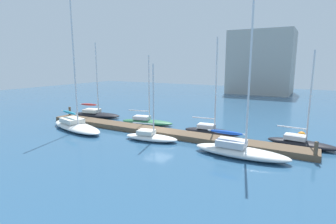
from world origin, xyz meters
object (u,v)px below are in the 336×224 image
sailboat_6 (301,142)px  harbor_building_distant (261,63)px  sailboat_4 (211,130)px  mooring_buoy_orange (302,135)px  sailboat_1 (76,125)px  sailboat_5 (239,150)px  sailboat_0 (96,114)px  sailboat_3 (151,136)px  sailboat_2 (146,121)px

sailboat_6 → harbor_building_distant: 43.88m
sailboat_4 → harbor_building_distant: harbor_building_distant is taller
sailboat_6 → mooring_buoy_orange: bearing=98.4°
sailboat_1 → sailboat_5: size_ratio=1.18×
sailboat_0 → mooring_buoy_orange: size_ratio=12.78×
sailboat_3 → sailboat_5: size_ratio=0.61×
sailboat_1 → sailboat_3: 9.41m
sailboat_2 → harbor_building_distant: 42.23m
sailboat_5 → mooring_buoy_orange: size_ratio=15.37×
sailboat_5 → harbor_building_distant: harbor_building_distant is taller
sailboat_0 → sailboat_6: size_ratio=1.18×
harbor_building_distant → sailboat_4: bearing=-85.6°
sailboat_6 → mooring_buoy_orange: sailboat_6 is taller
sailboat_4 → sailboat_5: 6.58m
sailboat_6 → sailboat_4: bearing=-174.3°
sailboat_3 → harbor_building_distant: size_ratio=0.49×
sailboat_4 → sailboat_6: sailboat_4 is taller
sailboat_2 → sailboat_6: sailboat_6 is taller
sailboat_0 → sailboat_4: 16.66m
mooring_buoy_orange → sailboat_3: bearing=-148.6°
sailboat_1 → sailboat_3: (9.39, 0.63, -0.15)m
sailboat_6 → sailboat_1: bearing=-160.4°
sailboat_0 → sailboat_2: size_ratio=1.22×
sailboat_0 → mooring_buoy_orange: (24.78, 2.05, -0.12)m
sailboat_4 → mooring_buoy_orange: (8.14, 2.73, -0.12)m
harbor_building_distant → sailboat_0: bearing=-108.1°
sailboat_6 → sailboat_5: bearing=-123.1°
sailboat_2 → harbor_building_distant: bearing=71.3°
sailboat_0 → harbor_building_distant: 43.80m
sailboat_6 → mooring_buoy_orange: size_ratio=10.82×
sailboat_1 → sailboat_5: bearing=15.2°
sailboat_1 → sailboat_4: (13.60, 5.43, -0.07)m
harbor_building_distant → sailboat_6: bearing=-74.6°
sailboat_0 → harbor_building_distant: (13.42, 41.14, 6.76)m
sailboat_4 → harbor_building_distant: 42.49m
sailboat_2 → mooring_buoy_orange: 16.57m
sailboat_3 → sailboat_5: bearing=-10.9°
mooring_buoy_orange → harbor_building_distant: harbor_building_distant is taller
sailboat_2 → sailboat_5: (12.47, -5.52, 0.14)m
sailboat_5 → harbor_building_distant: (-7.42, 46.89, 6.66)m
sailboat_3 → sailboat_4: sailboat_4 is taller
sailboat_5 → sailboat_6: (4.07, 5.09, -0.13)m
sailboat_2 → sailboat_4: size_ratio=0.83×
sailboat_2 → sailboat_5: bearing=-35.7°
sailboat_6 → harbor_building_distant: (-11.49, 41.80, 6.80)m
sailboat_0 → sailboat_6: bearing=-14.2°
sailboat_1 → sailboat_3: sailboat_1 is taller
sailboat_1 → sailboat_3: bearing=17.9°
sailboat_2 → harbor_building_distant: size_ratio=0.56×
sailboat_0 → sailboat_5: (20.84, -5.75, 0.09)m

